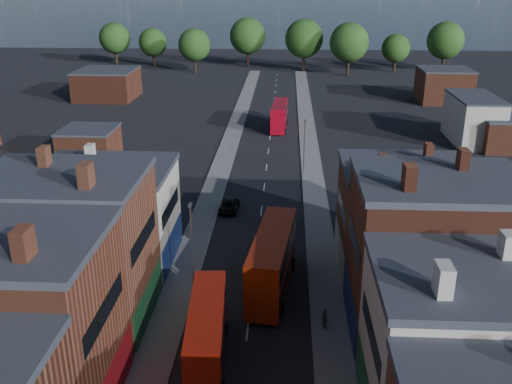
# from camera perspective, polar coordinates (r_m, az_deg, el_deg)

# --- Properties ---
(pavement_west) EXTENTS (3.00, 200.00, 0.12)m
(pavement_west) POSITION_cam_1_polar(r_m,az_deg,el_deg) (69.57, -4.74, -1.08)
(pavement_west) COLOR gray
(pavement_west) RESTS_ON ground
(pavement_east) EXTENTS (3.00, 200.00, 0.12)m
(pavement_east) POSITION_cam_1_polar(r_m,az_deg,el_deg) (69.06, 6.02, -1.30)
(pavement_east) COLOR gray
(pavement_east) RESTS_ON ground
(lamp_post_2) EXTENTS (0.25, 0.70, 8.12)m
(lamp_post_2) POSITION_cam_1_polar(r_m,az_deg,el_deg) (49.44, -6.45, -4.85)
(lamp_post_2) COLOR slate
(lamp_post_2) RESTS_ON ground
(lamp_post_3) EXTENTS (0.25, 0.70, 8.12)m
(lamp_post_3) POSITION_cam_1_polar(r_m,az_deg,el_deg) (76.92, 4.85, 4.76)
(lamp_post_3) COLOR slate
(lamp_post_3) RESTS_ON ground
(bus_0) EXTENTS (3.21, 10.63, 4.53)m
(bus_0) POSITION_cam_1_polar(r_m,az_deg,el_deg) (41.57, -4.93, -13.87)
(bus_0) COLOR red
(bus_0) RESTS_ON ground
(bus_1) EXTENTS (4.22, 12.56, 5.32)m
(bus_1) POSITION_cam_1_polar(r_m,az_deg,el_deg) (49.93, 1.64, -6.80)
(bus_1) COLOR #B0260A
(bus_1) RESTS_ON ground
(bus_2) EXTENTS (3.14, 10.92, 4.67)m
(bus_2) POSITION_cam_1_polar(r_m,az_deg,el_deg) (102.40, 2.37, 7.68)
(bus_2) COLOR #A00717
(bus_2) RESTS_ON ground
(car_2) EXTENTS (2.26, 4.57, 1.25)m
(car_2) POSITION_cam_1_polar(r_m,az_deg,el_deg) (66.96, -2.71, -1.41)
(car_2) COLOR black
(car_2) RESTS_ON ground
(car_3) EXTENTS (2.01, 4.23, 1.19)m
(car_3) POSITION_cam_1_polar(r_m,az_deg,el_deg) (62.61, 3.03, -3.10)
(car_3) COLOR silver
(car_3) RESTS_ON ground
(ped_3) EXTENTS (0.75, 1.08, 1.69)m
(ped_3) POSITION_cam_1_polar(r_m,az_deg,el_deg) (45.92, 6.88, -12.44)
(ped_3) COLOR #625D54
(ped_3) RESTS_ON pavement_east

